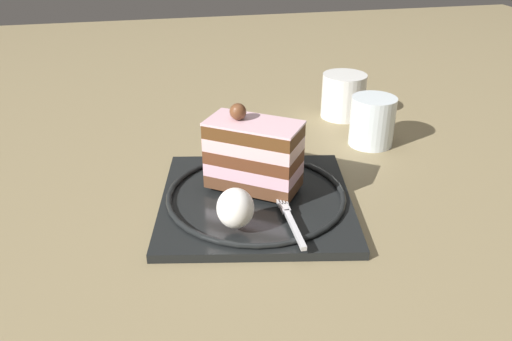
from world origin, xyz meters
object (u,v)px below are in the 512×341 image
object	(u,v)px
cake_slice	(253,154)
whipped_cream_dollop	(235,208)
fork	(289,216)
dessert_plate	(256,198)
drink_glass_near	(372,124)
drink_glass_far	(343,97)

from	to	relation	value
cake_slice	whipped_cream_dollop	distance (m)	0.10
whipped_cream_dollop	fork	world-z (taller)	whipped_cream_dollop
dessert_plate	drink_glass_near	xyz separation A→B (m)	(-0.14, 0.21, 0.02)
whipped_cream_dollop	drink_glass_far	world-z (taller)	drink_glass_far
drink_glass_far	dessert_plate	bearing A→B (deg)	-39.07
dessert_plate	drink_glass_far	size ratio (longest dim) A/B	3.62
cake_slice	fork	world-z (taller)	cake_slice
dessert_plate	fork	size ratio (longest dim) A/B	2.29
dessert_plate	cake_slice	xyz separation A→B (m)	(-0.02, 0.00, 0.05)
cake_slice	fork	xyz separation A→B (m)	(0.08, 0.02, -0.04)
drink_glass_near	fork	bearing A→B (deg)	-42.52
drink_glass_near	drink_glass_far	size ratio (longest dim) A/B	1.00
drink_glass_near	drink_glass_far	distance (m)	0.12
cake_slice	whipped_cream_dollop	xyz separation A→B (m)	(0.08, -0.04, -0.02)
cake_slice	whipped_cream_dollop	size ratio (longest dim) A/B	2.74
dessert_plate	whipped_cream_dollop	xyz separation A→B (m)	(0.07, -0.04, 0.03)
fork	drink_glass_near	xyz separation A→B (m)	(-0.20, 0.19, 0.01)
whipped_cream_dollop	drink_glass_far	distance (m)	0.41
dessert_plate	drink_glass_near	size ratio (longest dim) A/B	3.61
whipped_cream_dollop	fork	bearing A→B (deg)	92.50
drink_glass_near	drink_glass_far	bearing A→B (deg)	-179.31
dessert_plate	fork	bearing A→B (deg)	20.03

